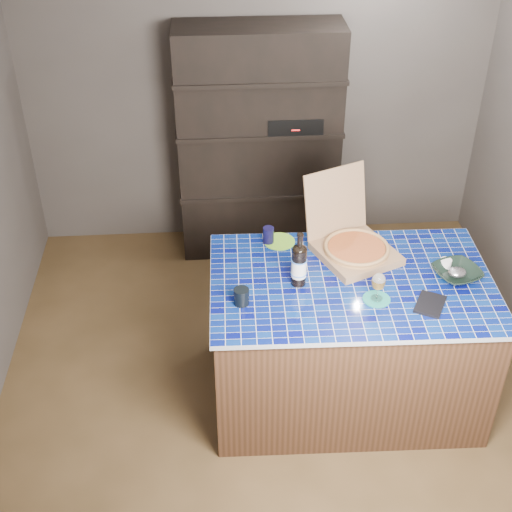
{
  "coord_description": "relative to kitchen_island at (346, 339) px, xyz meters",
  "views": [
    {
      "loc": [
        -0.36,
        -3.31,
        3.32
      ],
      "look_at": [
        -0.13,
        0.0,
        0.96
      ],
      "focal_mm": 50.0,
      "sensor_mm": 36.0,
      "label": 1
    }
  ],
  "objects": [
    {
      "name": "green_trivet",
      "position": [
        -0.37,
        0.42,
        0.44
      ],
      "size": [
        0.19,
        0.19,
        0.01
      ],
      "primitive_type": "cylinder",
      "color": "#7AC62A",
      "rests_on": "kitchen_island"
    },
    {
      "name": "shelving_unit",
      "position": [
        -0.4,
        1.69,
        0.46
      ],
      "size": [
        1.2,
        0.41,
        1.8
      ],
      "color": "black",
      "rests_on": "floor"
    },
    {
      "name": "pizza_box",
      "position": [
        0.05,
        0.26,
        0.5
      ],
      "size": [
        0.58,
        0.63,
        0.45
      ],
      "rotation": [
        0.0,
        0.0,
        0.41
      ],
      "color": "#8F634A",
      "rests_on": "kitchen_island"
    },
    {
      "name": "kitchen_island",
      "position": [
        0.0,
        0.0,
        0.0
      ],
      "size": [
        1.62,
        1.05,
        0.88
      ],
      "rotation": [
        0.0,
        0.0,
        -0.02
      ],
      "color": "#4D2F1E",
      "rests_on": "floor"
    },
    {
      "name": "bowl",
      "position": [
        0.59,
        -0.01,
        0.47
      ],
      "size": [
        0.33,
        0.33,
        0.06
      ],
      "primitive_type": "imported",
      "rotation": [
        0.0,
        0.0,
        0.33
      ],
      "color": "black",
      "rests_on": "kitchen_island"
    },
    {
      "name": "foil_contents",
      "position": [
        0.59,
        -0.01,
        0.48
      ],
      "size": [
        0.11,
        0.09,
        0.05
      ],
      "primitive_type": "ellipsoid",
      "color": "#ABABB6",
      "rests_on": "bowl"
    },
    {
      "name": "navy_cup",
      "position": [
        -0.44,
        0.42,
        0.49
      ],
      "size": [
        0.07,
        0.07,
        0.11
      ],
      "primitive_type": "cylinder",
      "color": "black",
      "rests_on": "kitchen_island"
    },
    {
      "name": "tumbler",
      "position": [
        -0.63,
        -0.15,
        0.49
      ],
      "size": [
        0.08,
        0.08,
        0.09
      ],
      "primitive_type": "cylinder",
      "color": "black",
      "rests_on": "kitchen_island"
    },
    {
      "name": "teal_trivet",
      "position": [
        0.1,
        -0.17,
        0.44
      ],
      "size": [
        0.15,
        0.15,
        0.01
      ],
      "primitive_type": "cylinder",
      "color": "#198272",
      "rests_on": "kitchen_island"
    },
    {
      "name": "wine_glass",
      "position": [
        0.1,
        -0.17,
        0.56
      ],
      "size": [
        0.08,
        0.08,
        0.17
      ],
      "color": "white",
      "rests_on": "teal_trivet"
    },
    {
      "name": "white_jar",
      "position": [
        0.56,
        0.09,
        0.47
      ],
      "size": [
        0.07,
        0.07,
        0.06
      ],
      "primitive_type": "cylinder",
      "color": "white",
      "rests_on": "kitchen_island"
    },
    {
      "name": "mead_bottle",
      "position": [
        -0.31,
        0.0,
        0.57
      ],
      "size": [
        0.09,
        0.09,
        0.33
      ],
      "color": "black",
      "rests_on": "kitchen_island"
    },
    {
      "name": "room",
      "position": [
        -0.41,
        0.16,
        0.81
      ],
      "size": [
        3.5,
        3.5,
        3.5
      ],
      "color": "brown",
      "rests_on": "ground"
    },
    {
      "name": "dvd_case",
      "position": [
        0.38,
        -0.24,
        0.45
      ],
      "size": [
        0.22,
        0.24,
        0.02
      ],
      "primitive_type": "cube",
      "rotation": [
        0.0,
        0.0,
        -0.5
      ],
      "color": "black",
      "rests_on": "kitchen_island"
    }
  ]
}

